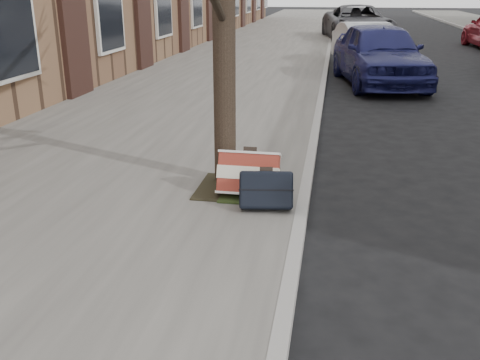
% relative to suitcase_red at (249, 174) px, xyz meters
% --- Properties ---
extents(ground, '(120.00, 120.00, 0.00)m').
position_rel_suitcase_red_xyz_m(ground, '(1.84, -1.01, -0.37)').
color(ground, black).
rests_on(ground, ground).
extents(near_sidewalk, '(5.00, 70.00, 0.12)m').
position_rel_suitcase_red_xyz_m(near_sidewalk, '(-1.86, 13.99, -0.31)').
color(near_sidewalk, gray).
rests_on(near_sidewalk, ground).
extents(dirt_patch, '(0.85, 0.85, 0.02)m').
position_rel_suitcase_red_xyz_m(dirt_patch, '(-0.16, 0.19, -0.24)').
color(dirt_patch, black).
rests_on(dirt_patch, near_sidewalk).
extents(suitcase_red, '(0.64, 0.35, 0.49)m').
position_rel_suitcase_red_xyz_m(suitcase_red, '(0.00, 0.00, 0.00)').
color(suitcase_red, maroon).
rests_on(suitcase_red, near_sidewalk).
extents(suitcase_navy, '(0.57, 0.38, 0.42)m').
position_rel_suitcase_red_xyz_m(suitcase_navy, '(0.23, -0.33, -0.04)').
color(suitcase_navy, black).
rests_on(suitcase_navy, near_sidewalk).
extents(car_near_front, '(2.42, 4.51, 1.46)m').
position_rel_suitcase_red_xyz_m(car_near_front, '(1.85, 8.03, 0.36)').
color(car_near_front, '#191B51').
rests_on(car_near_front, ground).
extents(car_near_mid, '(2.08, 4.01, 1.26)m').
position_rel_suitcase_red_xyz_m(car_near_mid, '(1.70, 10.68, 0.26)').
color(car_near_mid, '#B4B7BC').
rests_on(car_near_mid, ground).
extents(car_near_back, '(3.21, 5.68, 1.50)m').
position_rel_suitcase_red_xyz_m(car_near_back, '(1.66, 18.92, 0.38)').
color(car_near_back, '#37363B').
rests_on(car_near_back, ground).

